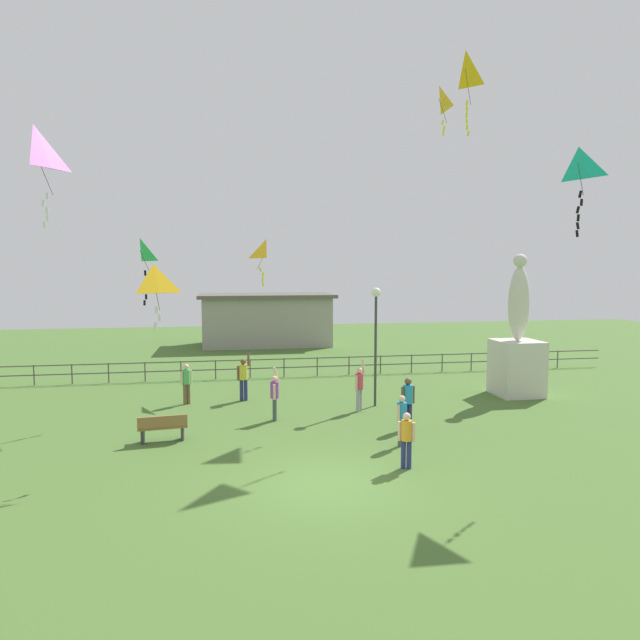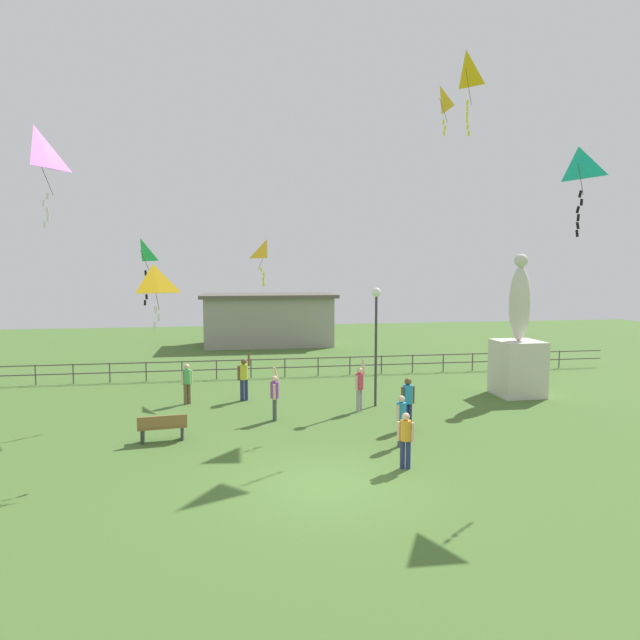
{
  "view_description": "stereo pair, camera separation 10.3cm",
  "coord_description": "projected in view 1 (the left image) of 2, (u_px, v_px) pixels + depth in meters",
  "views": [
    {
      "loc": [
        -2.43,
        -12.97,
        5.36
      ],
      "look_at": [
        0.85,
        5.89,
        3.6
      ],
      "focal_mm": 30.67,
      "sensor_mm": 36.0,
      "label": 1
    },
    {
      "loc": [
        -2.33,
        -12.99,
        5.36
      ],
      "look_at": [
        0.85,
        5.89,
        3.6
      ],
      "focal_mm": 30.67,
      "sensor_mm": 36.0,
      "label": 2
    }
  ],
  "objects": [
    {
      "name": "ground_plane",
      "position": [
        327.0,
        485.0,
        13.63
      ],
      "size": [
        80.0,
        80.0,
        0.0
      ],
      "primitive_type": "plane",
      "color": "#476B2D"
    },
    {
      "name": "statue_monument",
      "position": [
        517.0,
        353.0,
        23.31
      ],
      "size": [
        1.82,
        1.82,
        6.03
      ],
      "color": "beige",
      "rests_on": "ground_plane"
    },
    {
      "name": "lamppost",
      "position": [
        376.0,
        321.0,
        21.28
      ],
      "size": [
        0.36,
        0.36,
        4.68
      ],
      "color": "#38383D",
      "rests_on": "ground_plane"
    },
    {
      "name": "park_bench",
      "position": [
        163.0,
        427.0,
        17.03
      ],
      "size": [
        1.54,
        0.58,
        0.85
      ],
      "color": "olive",
      "rests_on": "ground_plane"
    },
    {
      "name": "person_0",
      "position": [
        406.0,
        436.0,
        14.7
      ],
      "size": [
        0.43,
        0.29,
        1.54
      ],
      "color": "navy",
      "rests_on": "ground_plane"
    },
    {
      "name": "person_1",
      "position": [
        186.0,
        381.0,
        21.77
      ],
      "size": [
        0.43,
        0.31,
        1.63
      ],
      "color": "brown",
      "rests_on": "ground_plane"
    },
    {
      "name": "person_2",
      "position": [
        402.0,
        417.0,
        16.61
      ],
      "size": [
        0.37,
        0.34,
        1.56
      ],
      "color": "#3F4C47",
      "rests_on": "ground_plane"
    },
    {
      "name": "person_3",
      "position": [
        275.0,
        394.0,
        19.41
      ],
      "size": [
        0.35,
        0.49,
        1.9
      ],
      "color": "#3F4C47",
      "rests_on": "ground_plane"
    },
    {
      "name": "person_4",
      "position": [
        359.0,
        386.0,
        20.68
      ],
      "size": [
        0.47,
        0.4,
        1.98
      ],
      "color": "#99999E",
      "rests_on": "ground_plane"
    },
    {
      "name": "person_5",
      "position": [
        243.0,
        376.0,
        22.37
      ],
      "size": [
        0.53,
        0.34,
        2.04
      ],
      "color": "navy",
      "rests_on": "ground_plane"
    },
    {
      "name": "person_6",
      "position": [
        408.0,
        400.0,
        18.37
      ],
      "size": [
        0.51,
        0.32,
        1.75
      ],
      "color": "navy",
      "rests_on": "ground_plane"
    },
    {
      "name": "kite_0",
      "position": [
        465.0,
        72.0,
        20.36
      ],
      "size": [
        0.99,
        0.99,
        2.97
      ],
      "color": "yellow"
    },
    {
      "name": "kite_1",
      "position": [
        578.0,
        167.0,
        15.2
      ],
      "size": [
        0.7,
        1.06,
        2.47
      ],
      "color": "#19B2B2"
    },
    {
      "name": "kite_2",
      "position": [
        439.0,
        100.0,
        23.08
      ],
      "size": [
        0.59,
        1.01,
        2.02
      ],
      "color": "yellow"
    },
    {
      "name": "kite_3",
      "position": [
        154.0,
        282.0,
        15.38
      ],
      "size": [
        1.03,
        0.83,
        1.78
      ],
      "color": "yellow"
    },
    {
      "name": "kite_4",
      "position": [
        266.0,
        251.0,
        24.66
      ],
      "size": [
        0.97,
        1.25,
        2.09
      ],
      "color": "yellow"
    },
    {
      "name": "kite_5",
      "position": [
        35.0,
        153.0,
        16.73
      ],
      "size": [
        1.21,
        1.29,
        3.07
      ],
      "color": "#B22DB2"
    },
    {
      "name": "kite_6",
      "position": [
        140.0,
        253.0,
        19.96
      ],
      "size": [
        0.88,
        1.16,
        2.45
      ],
      "color": "#1EB759"
    },
    {
      "name": "waterfront_railing",
      "position": [
        268.0,
        365.0,
        27.25
      ],
      "size": [
        36.02,
        0.06,
        0.95
      ],
      "color": "#4C4742",
      "rests_on": "ground_plane"
    },
    {
      "name": "pavilion_building",
      "position": [
        266.0,
        319.0,
        39.05
      ],
      "size": [
        9.45,
        5.07,
        3.66
      ],
      "color": "gray",
      "rests_on": "ground_plane"
    }
  ]
}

